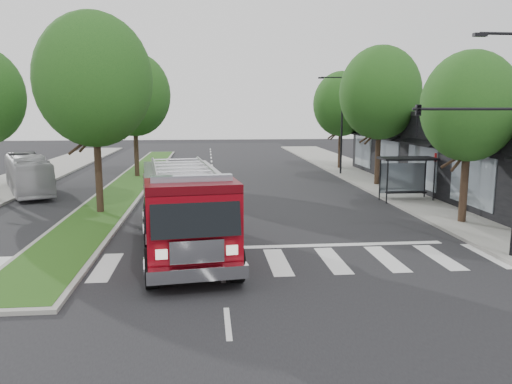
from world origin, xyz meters
TOP-DOWN VIEW (x-y plane):
  - ground at (0.00, 0.00)m, footprint 140.00×140.00m
  - sidewalk_right at (12.50, 10.00)m, footprint 5.00×80.00m
  - median at (-6.00, 18.00)m, footprint 3.00×50.00m
  - storefront_row at (17.00, 10.00)m, footprint 8.00×30.00m
  - bus_shelter at (11.20, 8.15)m, footprint 3.20×1.60m
  - tree_right_near at (11.50, 2.00)m, footprint 4.40×4.40m
  - tree_right_mid at (11.50, 14.00)m, footprint 5.60×5.60m
  - tree_right_far at (11.50, 24.00)m, footprint 5.00×5.00m
  - tree_median_near at (-6.00, 6.00)m, footprint 5.80×5.80m
  - tree_median_far at (-6.00, 20.00)m, footprint 5.60×5.60m
  - streetlight_right_near at (9.61, -3.50)m, footprint 4.08×0.22m
  - streetlight_right_far at (10.35, 20.00)m, footprint 2.11×0.20m
  - fire_engine at (-1.37, -1.28)m, footprint 4.11×10.08m
  - city_bus at (-12.00, 13.27)m, footprint 5.57×8.98m

SIDE VIEW (x-z plane):
  - ground at x=0.00m, z-range 0.00..0.00m
  - sidewalk_right at x=12.50m, z-range 0.00..0.15m
  - median at x=-6.00m, z-range 0.00..0.16m
  - city_bus at x=-12.00m, z-range 0.00..2.48m
  - fire_engine at x=-1.37m, z-range -0.07..3.33m
  - bus_shelter at x=11.20m, z-range 0.73..3.34m
  - storefront_row at x=17.00m, z-range 0.00..5.00m
  - streetlight_right_far at x=10.35m, z-range 0.48..8.48m
  - streetlight_right_near at x=9.61m, z-range 0.67..8.67m
  - tree_right_near at x=11.50m, z-range 1.48..9.53m
  - tree_right_far at x=11.50m, z-range 1.47..10.20m
  - tree_right_mid at x=11.50m, z-range 1.63..11.35m
  - tree_median_far at x=-6.00m, z-range 1.63..11.35m
  - tree_median_near at x=-6.00m, z-range 1.73..11.89m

